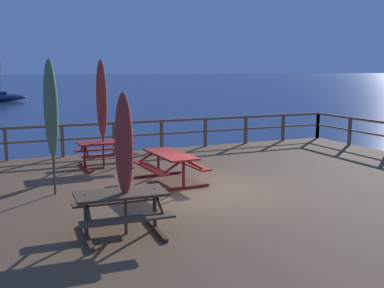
% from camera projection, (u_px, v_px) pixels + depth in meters
% --- Properties ---
extents(ground_plane, '(600.00, 600.00, 0.00)m').
position_uv_depth(ground_plane, '(206.00, 217.00, 11.19)').
color(ground_plane, navy).
extents(wooden_deck, '(16.17, 11.81, 0.69)m').
position_uv_depth(wooden_deck, '(206.00, 203.00, 11.14)').
color(wooden_deck, brown).
rests_on(wooden_deck, ground).
extents(railing_waterside_far, '(15.97, 0.10, 1.09)m').
position_uv_depth(railing_waterside_far, '(138.00, 130.00, 16.17)').
color(railing_waterside_far, brown).
rests_on(railing_waterside_far, wooden_deck).
extents(picnic_table_back_right, '(1.64, 1.44, 0.78)m').
position_uv_depth(picnic_table_back_right, '(105.00, 149.00, 13.62)').
color(picnic_table_back_right, maroon).
rests_on(picnic_table_back_right, wooden_deck).
extents(picnic_table_front_left, '(1.66, 1.47, 0.78)m').
position_uv_depth(picnic_table_front_left, '(121.00, 204.00, 8.05)').
color(picnic_table_front_left, brown).
rests_on(picnic_table_front_left, wooden_deck).
extents(picnic_table_mid_right, '(1.53, 2.04, 0.78)m').
position_uv_depth(picnic_table_mid_right, '(170.00, 161.00, 11.74)').
color(picnic_table_mid_right, maroon).
rests_on(picnic_table_mid_right, wooden_deck).
extents(patio_umbrella_short_back, '(0.32, 0.32, 3.15)m').
position_uv_depth(patio_umbrella_short_back, '(51.00, 109.00, 10.37)').
color(patio_umbrella_short_back, '#4C3828').
rests_on(patio_umbrella_short_back, wooden_deck).
extents(patio_umbrella_short_front, '(0.32, 0.32, 3.20)m').
position_uv_depth(patio_umbrella_short_front, '(102.00, 99.00, 13.34)').
color(patio_umbrella_short_front, '#4C3828').
rests_on(patio_umbrella_short_front, wooden_deck).
extents(patio_umbrella_tall_mid_left, '(0.32, 0.32, 2.54)m').
position_uv_depth(patio_umbrella_tall_mid_left, '(124.00, 145.00, 7.86)').
color(patio_umbrella_tall_mid_left, '#4C3828').
rests_on(patio_umbrella_tall_mid_left, wooden_deck).
extents(sailboat_distant, '(6.23, 3.40, 7.72)m').
position_uv_depth(sailboat_distant, '(0.00, 97.00, 50.29)').
color(sailboat_distant, navy).
rests_on(sailboat_distant, ground).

